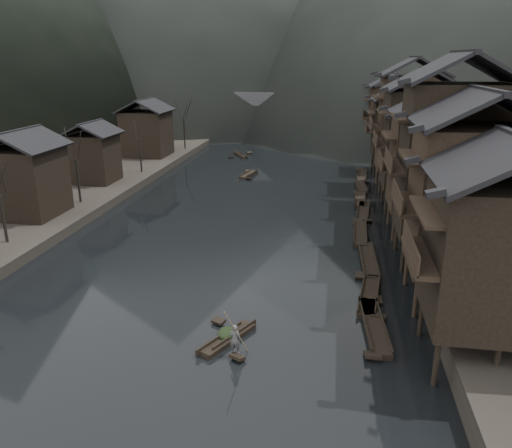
# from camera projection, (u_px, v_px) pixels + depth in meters

# --- Properties ---
(water) EXTENTS (300.00, 300.00, 0.00)m
(water) POSITION_uv_depth(u_px,v_px,m) (209.00, 279.00, 36.78)
(water) COLOR black
(water) RESTS_ON ground
(left_bank) EXTENTS (40.00, 200.00, 1.20)m
(left_bank) POSITION_uv_depth(u_px,v_px,m) (57.00, 157.00, 79.34)
(left_bank) COLOR #2D2823
(left_bank) RESTS_ON ground
(stilt_houses) EXTENTS (9.00, 67.60, 16.24)m
(stilt_houses) POSITION_uv_depth(u_px,v_px,m) (424.00, 129.00, 49.23)
(stilt_houses) COLOR black
(stilt_houses) RESTS_ON ground
(left_houses) EXTENTS (8.10, 53.20, 8.73)m
(left_houses) POSITION_uv_depth(u_px,v_px,m) (76.00, 149.00, 56.93)
(left_houses) COLOR black
(left_houses) RESTS_ON left_bank
(bare_trees) EXTENTS (3.49, 60.93, 6.98)m
(bare_trees) POSITION_uv_depth(u_px,v_px,m) (109.00, 145.00, 57.26)
(bare_trees) COLOR black
(bare_trees) RESTS_ON left_bank
(moored_sampans) EXTENTS (2.84, 49.46, 0.47)m
(moored_sampans) POSITION_uv_depth(u_px,v_px,m) (364.00, 222.00, 48.93)
(moored_sampans) COLOR black
(moored_sampans) RESTS_ON water
(midriver_boats) EXTENTS (6.57, 19.58, 0.44)m
(midriver_boats) POSITION_uv_depth(u_px,v_px,m) (244.00, 163.00, 76.40)
(midriver_boats) COLOR black
(midriver_boats) RESTS_ON water
(stone_bridge) EXTENTS (40.00, 6.00, 9.00)m
(stone_bridge) POSITION_uv_depth(u_px,v_px,m) (295.00, 112.00, 102.62)
(stone_bridge) COLOR #4C4C4F
(stone_bridge) RESTS_ON ground
(hero_sampan) EXTENTS (2.84, 4.47, 0.43)m
(hero_sampan) POSITION_uv_depth(u_px,v_px,m) (227.00, 338.00, 28.69)
(hero_sampan) COLOR black
(hero_sampan) RESTS_ON water
(cargo_heap) EXTENTS (1.02, 1.34, 0.61)m
(cargo_heap) POSITION_uv_depth(u_px,v_px,m) (226.00, 328.00, 28.72)
(cargo_heap) COLOR black
(cargo_heap) RESTS_ON hero_sampan
(boatman) EXTENTS (0.67, 0.47, 1.74)m
(boatman) POSITION_uv_depth(u_px,v_px,m) (235.00, 335.00, 26.89)
(boatman) COLOR #59595B
(boatman) RESTS_ON hero_sampan
(bamboo_pole) EXTENTS (1.17, 1.90, 3.76)m
(bamboo_pole) POSITION_uv_depth(u_px,v_px,m) (238.00, 289.00, 25.99)
(bamboo_pole) COLOR #8C7A51
(bamboo_pole) RESTS_ON boatman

